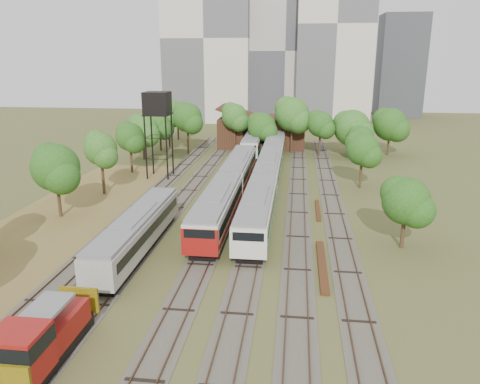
# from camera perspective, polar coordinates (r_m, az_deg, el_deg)

# --- Properties ---
(ground) EXTENTS (240.00, 240.00, 0.00)m
(ground) POSITION_cam_1_polar(r_m,az_deg,el_deg) (36.12, -2.74, -11.18)
(ground) COLOR #475123
(ground) RESTS_ON ground
(dry_grass_patch) EXTENTS (14.00, 60.00, 0.04)m
(dry_grass_patch) POSITION_cam_1_polar(r_m,az_deg,el_deg) (48.97, -22.40, -4.88)
(dry_grass_patch) COLOR brown
(dry_grass_patch) RESTS_ON ground
(tracks) EXTENTS (24.60, 80.00, 0.19)m
(tracks) POSITION_cam_1_polar(r_m,az_deg,el_deg) (59.30, 0.65, -0.04)
(tracks) COLOR #4C473D
(tracks) RESTS_ON ground
(railcar_red_set) EXTENTS (3.09, 34.57, 3.82)m
(railcar_red_set) POSITION_cam_1_polar(r_m,az_deg,el_deg) (54.47, -1.27, 0.65)
(railcar_red_set) COLOR black
(railcar_red_set) RESTS_ON ground
(railcar_green_set) EXTENTS (3.06, 52.08, 3.78)m
(railcar_green_set) POSITION_cam_1_polar(r_m,az_deg,el_deg) (62.44, 3.50, 2.63)
(railcar_green_set) COLOR black
(railcar_green_set) RESTS_ON ground
(railcar_rear) EXTENTS (2.90, 16.08, 3.59)m
(railcar_rear) POSITION_cam_1_polar(r_m,az_deg,el_deg) (83.26, 1.65, 6.00)
(railcar_rear) COLOR black
(railcar_rear) RESTS_ON ground
(shunter_locomotive) EXTENTS (2.62, 8.10, 3.43)m
(shunter_locomotive) POSITION_cam_1_polar(r_m,az_deg,el_deg) (28.95, -23.23, -16.38)
(shunter_locomotive) COLOR black
(shunter_locomotive) RESTS_ON ground
(old_grey_coach) EXTENTS (2.78, 18.00, 3.43)m
(old_grey_coach) POSITION_cam_1_polar(r_m,az_deg,el_deg) (42.00, -12.41, -4.74)
(old_grey_coach) COLOR black
(old_grey_coach) RESTS_ON ground
(water_tower) EXTENTS (3.47, 3.47, 11.99)m
(water_tower) POSITION_cam_1_polar(r_m,az_deg,el_deg) (66.35, -10.05, 10.33)
(water_tower) COLOR black
(water_tower) RESTS_ON ground
(rail_pile_near) EXTENTS (0.65, 9.77, 0.33)m
(rail_pile_near) POSITION_cam_1_polar(r_m,az_deg,el_deg) (39.30, 9.98, -8.79)
(rail_pile_near) COLOR #532D17
(rail_pile_near) RESTS_ON ground
(rail_pile_far) EXTENTS (0.45, 7.20, 0.23)m
(rail_pile_far) POSITION_cam_1_polar(r_m,az_deg,el_deg) (52.92, 9.47, -2.19)
(rail_pile_far) COLOR #532D17
(rail_pile_far) RESTS_ON ground
(maintenance_shed) EXTENTS (16.45, 11.55, 7.58)m
(maintenance_shed) POSITION_cam_1_polar(r_m,az_deg,el_deg) (90.85, 2.77, 7.49)
(maintenance_shed) COLOR #3D1D16
(maintenance_shed) RESTS_ON ground
(tree_band_left) EXTENTS (7.63, 74.72, 8.18)m
(tree_band_left) POSITION_cam_1_polar(r_m,az_deg,el_deg) (65.25, -15.44, 5.53)
(tree_band_left) COLOR #382616
(tree_band_left) RESTS_ON ground
(tree_band_far) EXTENTS (44.65, 9.14, 9.86)m
(tree_band_far) POSITION_cam_1_polar(r_m,az_deg,el_deg) (82.72, 6.03, 8.62)
(tree_band_far) COLOR #382616
(tree_band_far) RESTS_ON ground
(tree_band_right) EXTENTS (6.00, 39.66, 7.30)m
(tree_band_right) POSITION_cam_1_polar(r_m,az_deg,el_deg) (60.52, 15.85, 4.05)
(tree_band_right) COLOR #382616
(tree_band_right) RESTS_ON ground
(tower_left) EXTENTS (22.00, 16.00, 42.00)m
(tower_left) POSITION_cam_1_polar(r_m,az_deg,el_deg) (128.85, -3.76, 18.09)
(tower_left) COLOR beige
(tower_left) RESTS_ON ground
(tower_centre) EXTENTS (20.00, 18.00, 36.00)m
(tower_centre) POSITION_cam_1_polar(r_m,az_deg,el_deg) (131.66, 5.66, 16.70)
(tower_centre) COLOR #ACA79C
(tower_centre) RESTS_ON ground
(tower_right) EXTENTS (18.00, 16.00, 48.00)m
(tower_right) POSITION_cam_1_polar(r_m,az_deg,el_deg) (124.11, 11.51, 19.28)
(tower_right) COLOR beige
(tower_right) RESTS_ON ground
(tower_far_right) EXTENTS (12.00, 12.00, 28.00)m
(tower_far_right) POSITION_cam_1_polar(r_m,az_deg,el_deg) (144.45, 18.93, 14.30)
(tower_far_right) COLOR #3F4146
(tower_far_right) RESTS_ON ground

